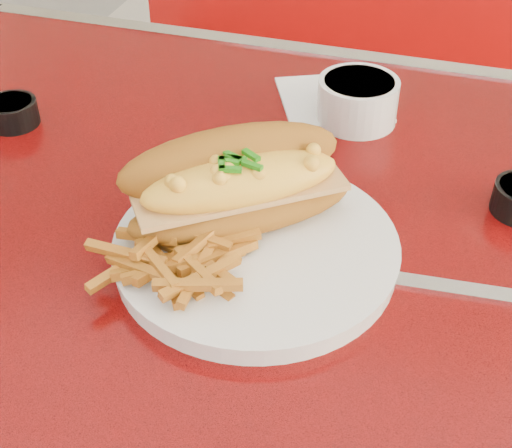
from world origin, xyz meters
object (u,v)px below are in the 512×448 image
(dinner_plate, at_px, (256,249))
(mac_hoagie, at_px, (237,183))
(diner_table, at_px, (290,347))
(fork, at_px, (292,223))
(booth_bench_far, at_px, (380,179))
(sauce_cup_left, at_px, (12,111))
(gravy_ramekin, at_px, (358,99))

(dinner_plate, distance_m, mac_hoagie, 0.06)
(diner_table, xyz_separation_m, fork, (-0.00, -0.01, 0.18))
(dinner_plate, xyz_separation_m, mac_hoagie, (-0.03, 0.03, 0.05))
(diner_table, relative_size, booth_bench_far, 1.03)
(booth_bench_far, distance_m, dinner_plate, 0.99)
(mac_hoagie, relative_size, sauce_cup_left, 3.40)
(booth_bench_far, xyz_separation_m, gravy_ramekin, (0.01, -0.58, 0.51))
(sauce_cup_left, bearing_deg, dinner_plate, -22.68)
(booth_bench_far, relative_size, dinner_plate, 3.58)
(booth_bench_far, bearing_deg, gravy_ramekin, -88.54)
(booth_bench_far, relative_size, sauce_cup_left, 17.51)
(dinner_plate, distance_m, gravy_ramekin, 0.27)
(mac_hoagie, height_order, fork, mac_hoagie)
(booth_bench_far, relative_size, gravy_ramekin, 12.46)
(dinner_plate, relative_size, mac_hoagie, 1.44)
(booth_bench_far, height_order, gravy_ramekin, booth_bench_far)
(diner_table, bearing_deg, fork, -109.59)
(dinner_plate, height_order, fork, same)
(diner_table, xyz_separation_m, gravy_ramekin, (0.01, 0.23, 0.19))
(booth_bench_far, height_order, fork, booth_bench_far)
(fork, bearing_deg, booth_bench_far, 14.01)
(diner_table, bearing_deg, dinner_plate, -121.23)
(dinner_plate, bearing_deg, fork, 57.22)
(dinner_plate, height_order, gravy_ramekin, gravy_ramekin)
(fork, bearing_deg, diner_table, -5.44)
(gravy_ramekin, relative_size, sauce_cup_left, 1.41)
(dinner_plate, bearing_deg, sauce_cup_left, 157.32)
(dinner_plate, bearing_deg, mac_hoagie, 132.28)
(mac_hoagie, distance_m, fork, 0.07)
(booth_bench_far, xyz_separation_m, mac_hoagie, (-0.05, -0.82, 0.54))
(diner_table, height_order, gravy_ramekin, gravy_ramekin)
(diner_table, distance_m, sauce_cup_left, 0.42)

